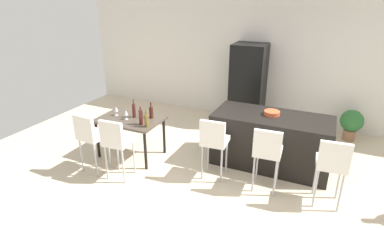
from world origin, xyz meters
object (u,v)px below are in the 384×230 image
bar_chair_left (214,139)px  wine_glass_right (126,113)px  wine_glass_middle (116,109)px  potted_plant (351,123)px  wine_bottle_left (134,110)px  dining_table (130,123)px  wine_bottle_end (151,112)px  bar_chair_right (332,162)px  bar_chair_middle (267,150)px  dining_chair_near (90,134)px  dining_chair_far (116,140)px  wine_bottle_inner (147,120)px  refrigerator (248,85)px  kitchen_island (270,140)px  fruit_bowl (272,113)px  wine_bottle_corner (141,117)px

bar_chair_left → wine_glass_right: 1.70m
wine_glass_middle → potted_plant: (4.04, 2.38, -0.48)m
wine_glass_right → wine_bottle_left: bearing=64.0°
wine_glass_right → dining_table: bearing=62.6°
bar_chair_left → wine_bottle_end: size_ratio=3.48×
bar_chair_right → dining_table: 3.38m
wine_bottle_end → wine_glass_middle: wine_bottle_end is taller
bar_chair_middle → bar_chair_right: 0.88m
bar_chair_middle → bar_chair_right: size_ratio=1.00×
dining_chair_near → wine_glass_right: (0.23, 0.69, 0.17)m
dining_chair_near → wine_bottle_end: 1.12m
dining_chair_near → potted_plant: size_ratio=1.62×
bar_chair_left → dining_chair_far: (-1.40, -0.65, 0.00)m
bar_chair_right → wine_bottle_inner: bearing=-178.2°
bar_chair_left → refrigerator: (-0.13, 2.51, 0.22)m
wine_bottle_end → potted_plant: bearing=33.2°
potted_plant → dining_table: bearing=-147.2°
dining_chair_far → wine_glass_right: (-0.29, 0.69, 0.17)m
wine_glass_middle → bar_chair_middle: bearing=-2.6°
bar_chair_right → dining_chair_near: same height
wine_bottle_left → refrigerator: bearing=57.4°
kitchen_island → dining_chair_near: dining_chair_near is taller
bar_chair_middle → fruit_bowl: bearing=98.2°
dining_table → wine_bottle_left: bearing=65.0°
dining_table → fruit_bowl: bearing=18.0°
wine_bottle_left → fruit_bowl: 2.43m
wine_glass_right → bar_chair_right: bearing=-0.7°
wine_bottle_left → dining_table: bearing=-115.0°
dining_chair_near → wine_bottle_left: size_ratio=3.03×
kitchen_island → dining_chair_far: dining_chair_far is taller
wine_bottle_end → wine_bottle_inner: bearing=-69.8°
wine_bottle_inner → refrigerator: size_ratio=0.17×
wine_bottle_left → wine_bottle_corner: 0.38m
dining_chair_near → dining_chair_far: 0.52m
refrigerator → dining_table: bearing=-122.3°
kitchen_island → bar_chair_right: bar_chair_right is taller
bar_chair_left → dining_chair_near: (-1.92, -0.65, 0.00)m
kitchen_island → wine_glass_middle: 2.83m
bar_chair_right → fruit_bowl: size_ratio=3.96×
wine_glass_middle → fruit_bowl: 2.79m
wine_bottle_left → wine_bottle_inner: wine_bottle_left is taller
bar_chair_right → wine_glass_right: size_ratio=6.03×
dining_table → fruit_bowl: size_ratio=4.33×
bar_chair_middle → wine_glass_right: 2.54m
wine_glass_right → refrigerator: size_ratio=0.09×
kitchen_island → wine_bottle_inner: bearing=-154.4°
potted_plant → wine_bottle_inner: bearing=-141.4°
dining_chair_far → fruit_bowl: dining_chair_far is taller
wine_bottle_end → dining_table: bearing=-151.1°
wine_glass_middle → wine_glass_right: (0.28, -0.09, 0.00)m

